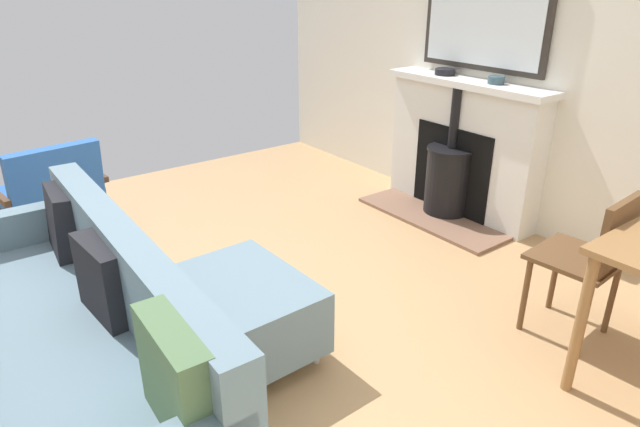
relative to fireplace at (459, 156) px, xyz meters
name	(u,v)px	position (x,y,z in m)	size (l,w,h in m)	color
ground_plane	(208,326)	(2.34, 0.24, -0.48)	(5.12, 5.33, 0.01)	tan
wall_left	(517,46)	(-0.21, 0.24, 0.85)	(0.12, 5.33, 2.65)	silver
fireplace	(459,156)	(0.00, 0.00, 0.00)	(0.64, 1.41, 1.07)	brown
mirror_over_mantel	(485,14)	(-0.13, 0.00, 1.05)	(0.04, 1.09, 0.79)	#2D2823
mantel_bowl_near	(445,71)	(-0.03, -0.25, 0.62)	(0.16, 0.16, 0.05)	black
mantel_bowl_far	(496,79)	(-0.03, 0.23, 0.63)	(0.12, 0.12, 0.06)	#334C56
sofa	(70,350)	(3.09, 0.54, -0.11)	(0.86, 2.10, 0.84)	#B2B2B7
ottoman	(245,309)	(2.27, 0.57, -0.22)	(0.56, 0.75, 0.42)	#B2B2B7
armchair_accent	(51,188)	(2.73, -1.29, -0.03)	(0.74, 0.66, 0.77)	#4C3321
dining_chair_near_fireplace	(593,255)	(0.81, 1.53, 0.02)	(0.43, 0.43, 0.83)	brown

